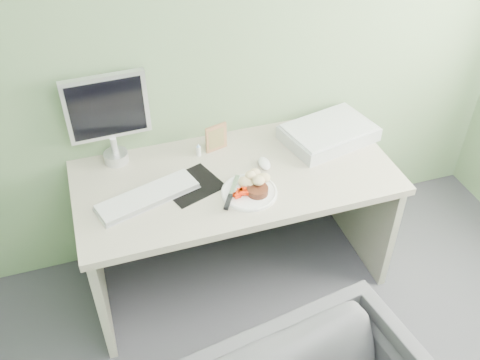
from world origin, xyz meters
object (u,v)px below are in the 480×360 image
object	(u,v)px
desk	(236,202)
plate	(249,192)
scanner	(329,133)
monitor	(108,115)

from	to	relation	value
desk	plate	world-z (taller)	plate
scanner	monitor	bearing A→B (deg)	158.42
desk	plate	xyz separation A→B (m)	(0.02, -0.16, 0.19)
desk	monitor	bearing A→B (deg)	150.42
scanner	desk	bearing A→B (deg)	-179.15
desk	plate	size ratio (longest dim) A/B	5.95
desk	monitor	distance (m)	0.78
desk	plate	bearing A→B (deg)	-83.56
desk	monitor	xyz separation A→B (m)	(-0.55, 0.31, 0.45)
monitor	plate	bearing A→B (deg)	-41.90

